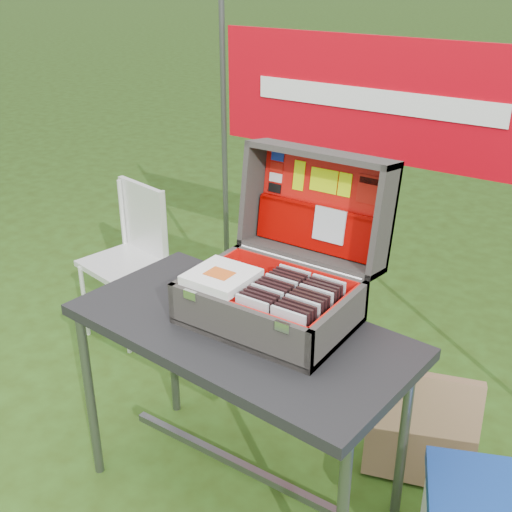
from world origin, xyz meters
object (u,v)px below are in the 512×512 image
Objects in this scene: chair at (123,265)px; cardboard_box at (422,429)px; table at (241,413)px; suitcase at (279,246)px.

chair is 1.74m from cardboard_box.
cardboard_box is (0.53, 0.47, -0.15)m from table.
suitcase is at bearing -9.25° from chair.
table is 0.65m from suitcase.
table is 1.34m from chair.
table is at bearing -15.79° from chair.
cardboard_box is at bearing 46.50° from table.
suitcase is at bearing -161.22° from cardboard_box.
suitcase is 0.69× the size of chair.
cardboard_box is (1.72, -0.14, -0.18)m from chair.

